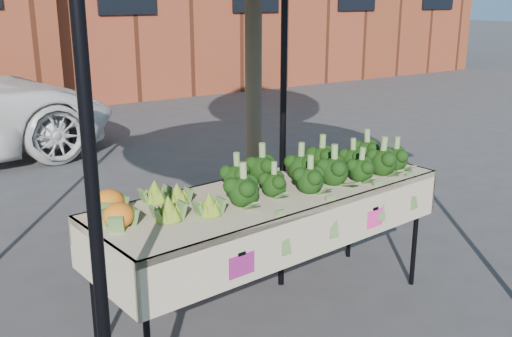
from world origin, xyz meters
name	(u,v)px	position (x,y,z in m)	size (l,w,h in m)	color
ground	(265,324)	(0.00, 0.00, 0.00)	(90.00, 90.00, 0.00)	#363639
table	(273,255)	(0.10, 0.06, 0.45)	(2.47, 1.05, 0.90)	beige
canopy	(234,109)	(0.07, 0.48, 1.37)	(3.16, 3.16, 2.74)	black
broccoli_heap	(315,164)	(0.46, 0.09, 1.02)	(1.52, 0.55, 0.23)	black
romanesco_cluster	(176,194)	(-0.56, 0.10, 0.99)	(0.41, 0.55, 0.18)	#8EA420
cauliflower_pair	(113,206)	(-0.93, 0.13, 0.98)	(0.21, 0.41, 0.16)	orange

